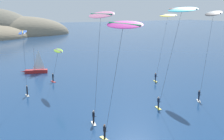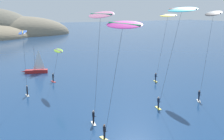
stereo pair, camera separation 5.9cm
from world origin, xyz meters
name	(u,v)px [view 1 (the left image)]	position (x,y,z in m)	size (l,w,h in m)	color
sailboat_near	(35,70)	(-14.67, 46.38, 0.64)	(5.86, 3.06, 5.70)	#B22323
kitesurfer_magenta	(122,33)	(-18.34, 6.05, 11.57)	(2.39, 8.12, 12.65)	yellow
kitesurfer_lime	(58,54)	(-14.52, 32.17, 6.06)	(1.69, 8.12, 7.00)	red
kitesurfer_cyan	(180,18)	(-7.58, 10.15, 12.63)	(2.85, 8.58, 13.91)	yellow
kitesurfer_blue	(23,38)	(-21.88, 25.45, 9.67)	(2.90, 8.77, 10.80)	silver
kitesurfer_yellow	(167,21)	(2.18, 23.05, 11.77)	(2.75, 7.46, 12.95)	yellow
kitesurfer_pink	(100,22)	(-17.24, 11.85, 12.28)	(2.48, 6.64, 13.45)	silver
kitesurfer_black	(212,21)	(-0.41, 11.42, 12.03)	(3.66, 5.71, 13.53)	silver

